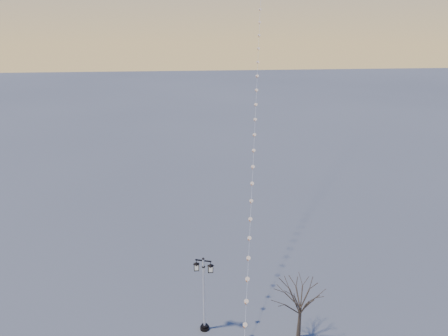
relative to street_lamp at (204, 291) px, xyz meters
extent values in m
cylinder|color=black|center=(0.00, 0.00, -2.98)|extent=(0.62, 0.62, 0.18)
cylinder|color=black|center=(0.00, 0.00, -2.81)|extent=(0.44, 0.44, 0.15)
cylinder|color=silver|center=(0.00, 0.00, -0.15)|extent=(0.14, 0.14, 5.17)
cylinder|color=black|center=(0.00, 0.00, 1.83)|extent=(0.22, 0.22, 0.07)
cube|color=black|center=(0.00, 0.00, 2.27)|extent=(1.02, 0.38, 0.07)
sphere|color=black|center=(0.00, 0.00, 2.40)|extent=(0.15, 0.15, 0.15)
pyramid|color=black|center=(-0.44, 0.14, 2.10)|extent=(0.48, 0.48, 0.15)
cube|color=beige|center=(-0.44, 0.14, 1.76)|extent=(0.29, 0.29, 0.37)
cube|color=black|center=(-0.44, 0.14, 1.55)|extent=(0.33, 0.33, 0.04)
pyramid|color=black|center=(0.44, -0.14, 2.10)|extent=(0.48, 0.48, 0.15)
cube|color=beige|center=(0.44, -0.14, 1.76)|extent=(0.29, 0.29, 0.37)
cube|color=black|center=(0.44, -0.14, 1.55)|extent=(0.33, 0.33, 0.04)
cone|color=#3D3124|center=(6.06, -1.35, -1.85)|extent=(0.29, 0.29, 2.43)
cone|color=orange|center=(6.65, 19.81, 17.25)|extent=(0.08, 0.08, 0.28)
camera|label=1|loc=(-0.78, -22.16, 16.52)|focal=32.81mm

